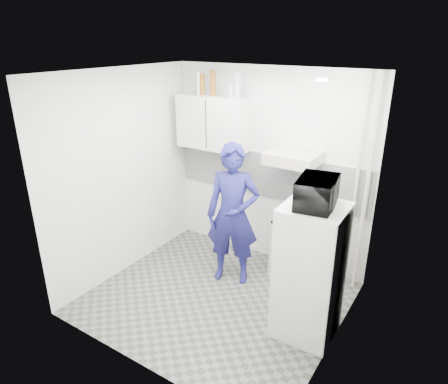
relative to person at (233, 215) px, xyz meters
The scene contains 22 objects.
floor 1.02m from the person, 81.34° to the right, with size 2.80×2.80×0.00m, color #616260.
ceiling 1.78m from the person, 81.34° to the right, with size 2.80×2.80×0.00m, color white.
wall_back 0.87m from the person, 84.53° to the left, with size 2.80×2.80×0.00m, color white.
wall_left 1.47m from the person, 160.02° to the right, with size 2.60×2.60×0.00m, color white.
wall_right 1.60m from the person, 18.13° to the right, with size 2.60×2.60×0.00m, color white.
person is the anchor object (origin of this frame).
stove 0.94m from the person, 40.67° to the left, with size 0.47×0.47×0.76m, color #BCB29C.
fridge 1.26m from the person, 19.92° to the right, with size 0.60×0.60×1.44m, color silver.
stove_top 0.80m from the person, 40.67° to the left, with size 0.46×0.46×0.03m, color black.
saucepan 0.69m from the person, 41.45° to the left, with size 0.16×0.16×0.09m, color silver.
microwave 1.43m from the person, 19.92° to the right, with size 0.34×0.50×0.28m, color black.
bottle_b 1.81m from the person, 147.06° to the left, with size 0.07×0.07×0.28m, color silver.
bottle_c 1.78m from the person, 145.16° to the left, with size 0.07×0.07×0.27m, color brown.
bottle_d 1.73m from the person, 139.03° to the left, with size 0.07×0.07×0.33m, color brown.
canister_b 1.56m from the person, 123.98° to the left, with size 0.08×0.08×0.16m, color #B2B7BC.
bottle_e 1.61m from the person, 117.60° to the left, with size 0.08×0.08×0.32m, color #B2B7BC.
upper_cabinet 1.32m from the person, 138.78° to the left, with size 1.00×0.35×0.70m, color silver.
range_hood 1.00m from the person, 44.68° to the left, with size 0.60×0.50×0.14m, color #BCB29C.
backsplash 0.82m from the person, 84.42° to the left, with size 2.74×0.03×0.60m, color white.
pipe_a 1.59m from the person, 26.60° to the left, with size 0.05×0.05×2.60m, color #BCB29C.
pipe_b 1.49m from the person, 28.75° to the left, with size 0.04×0.04×2.60m, color #BCB29C.
ceiling_spot_fixture 2.01m from the person, 14.74° to the right, with size 0.10×0.10×0.02m, color white.
Camera 1 is at (2.24, -3.29, 2.93)m, focal length 32.00 mm.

